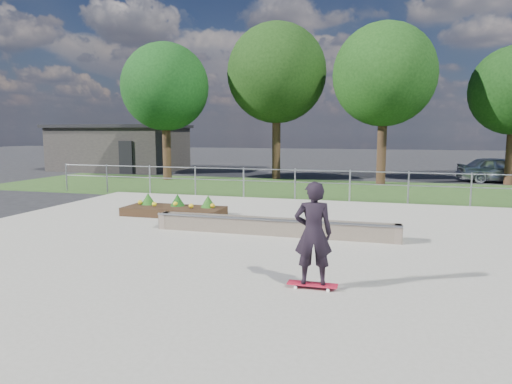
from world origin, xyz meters
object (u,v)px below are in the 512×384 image
at_px(grind_ledge, 273,226).
at_px(parked_car, 498,169).
at_px(planter_bed, 175,209).
at_px(skateboarder, 313,234).

bearing_deg(grind_ledge, parked_car, 61.57).
xyz_separation_m(grind_ledge, parked_car, (8.08, 14.93, 0.39)).
distance_m(grind_ledge, planter_bed, 3.91).
xyz_separation_m(grind_ledge, skateboarder, (1.51, -3.58, 0.69)).
distance_m(planter_bed, skateboarder, 7.35).
distance_m(grind_ledge, parked_car, 16.98).
bearing_deg(skateboarder, parked_car, 70.46).
xyz_separation_m(planter_bed, skateboarder, (5.00, -5.34, 0.71)).
height_order(grind_ledge, parked_car, parked_car).
distance_m(grind_ledge, skateboarder, 3.95).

